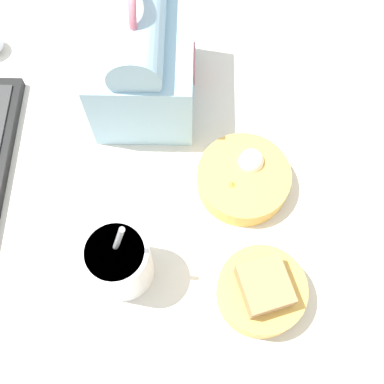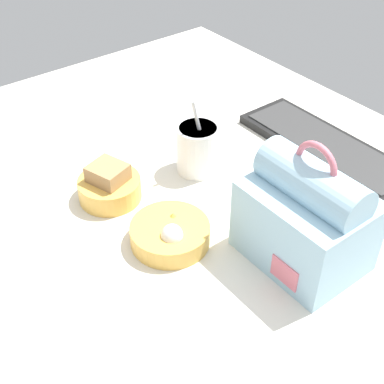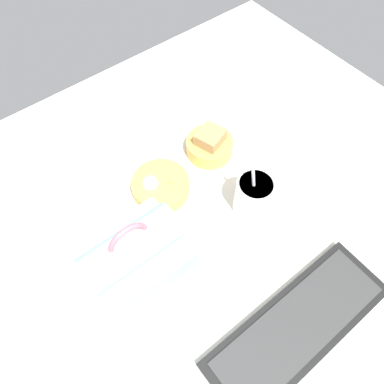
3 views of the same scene
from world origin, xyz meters
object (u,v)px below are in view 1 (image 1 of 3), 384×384
lunch_bag (143,60)px  bento_bowl_sandwich (261,291)px  bento_bowl_snacks (243,178)px  soup_cup (119,262)px

lunch_bag → bento_bowl_sandwich: lunch_bag is taller
bento_bowl_sandwich → bento_bowl_snacks: 16.81cm
bento_bowl_sandwich → bento_bowl_snacks: size_ratio=0.86×
lunch_bag → soup_cup: lunch_bag is taller
soup_cup → bento_bowl_sandwich: bearing=-98.8°
soup_cup → bento_bowl_sandwich: 19.08cm
lunch_bag → bento_bowl_snacks: size_ratio=1.64×
lunch_bag → soup_cup: bearing=176.9°
soup_cup → bento_bowl_snacks: 21.92cm
bento_bowl_sandwich → bento_bowl_snacks: bearing=6.7°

